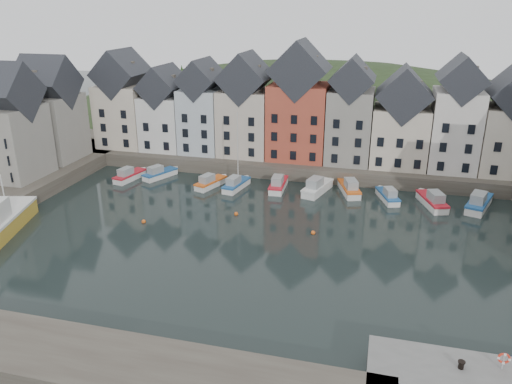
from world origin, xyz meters
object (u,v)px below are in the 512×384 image
(boat_a, at_px, (129,176))
(mooring_bollard, at_px, (461,364))
(boat_d, at_px, (236,184))
(life_ring_post, at_px, (504,359))

(boat_a, relative_size, mooring_bollard, 10.71)
(boat_d, bearing_deg, mooring_bollard, -42.70)
(boat_d, height_order, mooring_bollard, boat_d)
(mooring_bollard, distance_m, life_ring_post, 2.70)
(boat_a, distance_m, life_ring_post, 55.67)
(boat_a, bearing_deg, life_ring_post, -25.16)
(boat_a, xyz_separation_m, boat_d, (16.42, 0.22, 0.06))
(boat_a, height_order, mooring_bollard, mooring_bollard)
(boat_d, distance_m, mooring_bollard, 42.58)
(boat_d, xyz_separation_m, life_ring_post, (28.23, -33.40, 2.15))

